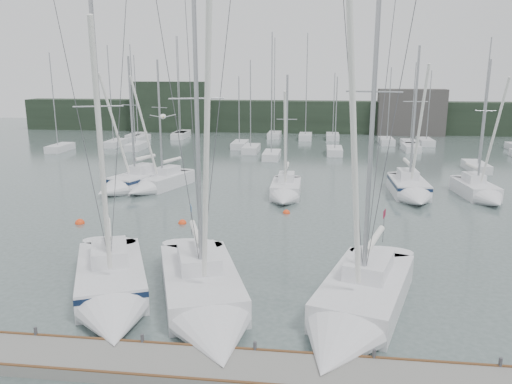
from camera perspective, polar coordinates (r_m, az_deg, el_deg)
ground at (r=21.91m, az=-4.08°, el=-12.62°), size 160.00×160.00×0.00m
dock at (r=17.57m, az=-7.40°, el=-19.17°), size 24.00×2.00×0.40m
far_treeline at (r=81.66m, az=4.35°, el=8.60°), size 90.00×4.00×5.00m
far_building_left at (r=82.98m, az=-9.83°, el=9.56°), size 12.00×3.00×8.00m
far_building_right at (r=80.73m, az=17.30°, el=8.68°), size 10.00×3.00×7.00m
mast_forest at (r=65.86m, az=3.33°, el=5.62°), size 58.47×27.04×14.87m
sailboat_near_left at (r=22.41m, az=-16.16°, el=-10.89°), size 6.39×9.67×13.99m
sailboat_near_center at (r=20.62m, az=-5.66°, el=-12.75°), size 6.34×10.50×14.74m
sailboat_near_right at (r=20.22m, az=11.08°, el=-13.41°), size 5.83×10.34×15.15m
sailboat_mid_a at (r=42.60m, az=-14.40°, el=0.93°), size 4.87×7.72×11.64m
sailboat_mid_b at (r=42.29m, az=-11.45°, el=0.87°), size 4.61×7.49×11.29m
sailboat_mid_c at (r=38.61m, az=3.35°, el=-0.07°), size 2.26×6.33×10.11m
sailboat_mid_d at (r=40.69m, az=17.35°, el=0.14°), size 2.76×7.66×12.39m
sailboat_mid_e at (r=42.09m, az=24.41°, el=-0.14°), size 3.02×6.92×11.26m
buoy_a at (r=32.97m, az=-8.41°, el=-3.57°), size 0.54×0.54×0.54m
buoy_b at (r=35.00m, az=3.49°, el=-2.42°), size 0.51×0.51×0.51m
buoy_c at (r=34.58m, az=-19.48°, el=-3.41°), size 0.61×0.61×0.61m
seagull at (r=19.67m, az=-10.59°, el=8.48°), size 0.96×0.49×0.20m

